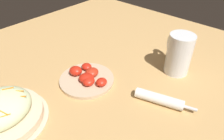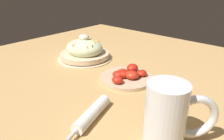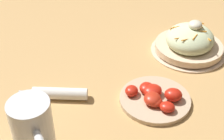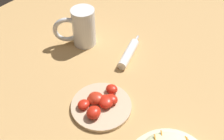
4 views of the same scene
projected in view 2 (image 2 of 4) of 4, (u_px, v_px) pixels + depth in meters
The scene contains 5 objects.
ground_plane at pixel (104, 89), 0.68m from camera, with size 1.43×1.43×0.00m, color tan.
salad_plate at pixel (85, 51), 0.92m from camera, with size 0.23×0.23×0.10m.
beer_mug at pixel (168, 119), 0.43m from camera, with size 0.13×0.13×0.14m.
napkin_roll at pixel (92, 114), 0.53m from camera, with size 0.07×0.18×0.03m.
tomato_plate at pixel (127, 76), 0.73m from camera, with size 0.18×0.18×0.04m.
Camera 2 is at (0.41, -0.43, 0.33)m, focal length 34.48 mm.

